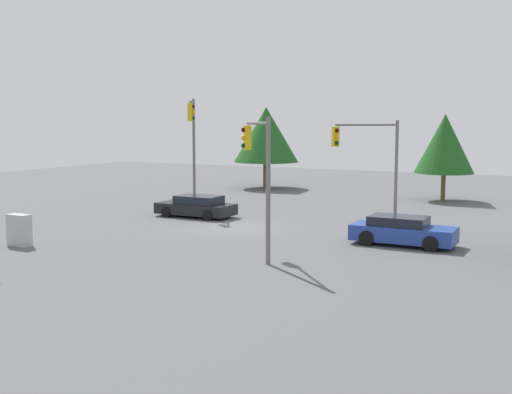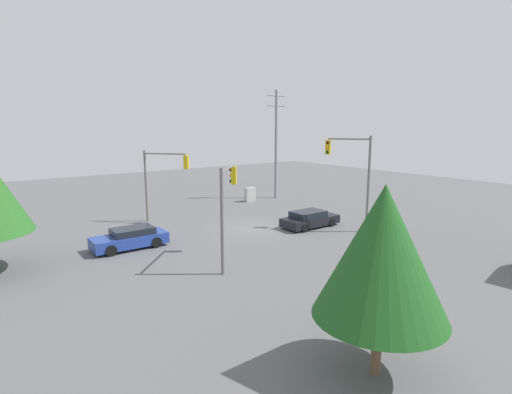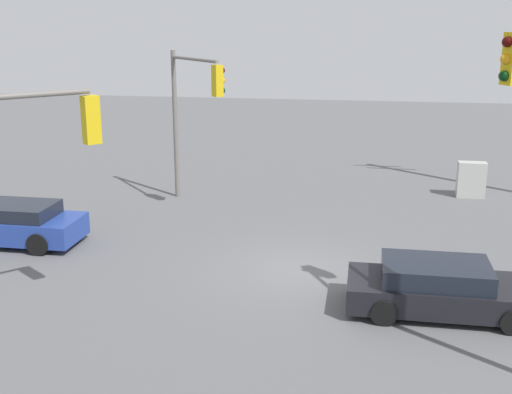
% 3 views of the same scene
% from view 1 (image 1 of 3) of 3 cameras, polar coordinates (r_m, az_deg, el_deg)
% --- Properties ---
extents(ground_plane, '(80.00, 80.00, 0.00)m').
position_cam_1_polar(ground_plane, '(33.74, -2.08, -2.68)').
color(ground_plane, '#5B5B5E').
extents(sedan_dark, '(4.59, 2.03, 1.26)m').
position_cam_1_polar(sedan_dark, '(37.29, -5.32, -0.84)').
color(sedan_dark, black).
rests_on(sedan_dark, ground_plane).
extents(sedan_blue, '(4.57, 1.94, 1.30)m').
position_cam_1_polar(sedan_blue, '(29.47, 12.87, -2.96)').
color(sedan_blue, '#233D93').
rests_on(sedan_blue, ground_plane).
extents(traffic_signal_main, '(1.83, 2.93, 6.92)m').
position_cam_1_polar(traffic_signal_main, '(39.99, -5.64, 5.49)').
color(traffic_signal_main, slate).
rests_on(traffic_signal_main, ground_plane).
extents(traffic_signal_cross, '(2.63, 2.88, 5.70)m').
position_cam_1_polar(traffic_signal_cross, '(25.92, 0.21, 3.18)').
color(traffic_signal_cross, slate).
rests_on(traffic_signal_cross, ground_plane).
extents(traffic_signal_aux, '(2.89, 3.12, 5.57)m').
position_cam_1_polar(traffic_signal_aux, '(35.85, 10.16, 3.98)').
color(traffic_signal_aux, slate).
rests_on(traffic_signal_aux, ground_plane).
extents(electrical_cabinet, '(1.08, 0.52, 1.41)m').
position_cam_1_polar(electrical_cabinet, '(30.48, -20.30, -2.78)').
color(electrical_cabinet, '#B2B2AD').
rests_on(electrical_cabinet, ground_plane).
extents(tree_behind, '(4.08, 4.08, 6.02)m').
position_cam_1_polar(tree_behind, '(46.30, 16.42, 4.57)').
color(tree_behind, brown).
rests_on(tree_behind, ground_plane).
extents(tree_far, '(5.33, 5.33, 6.65)m').
position_cam_1_polar(tree_far, '(52.87, 0.91, 5.55)').
color(tree_far, brown).
rests_on(tree_far, ground_plane).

